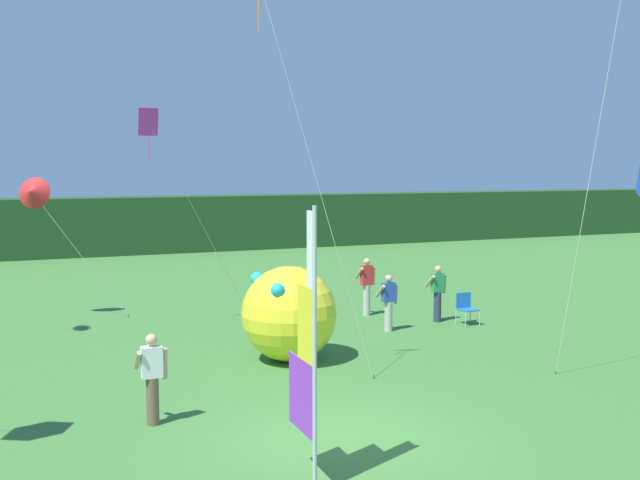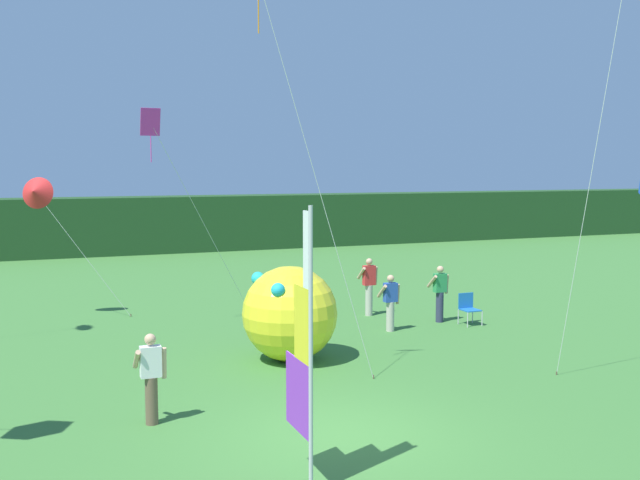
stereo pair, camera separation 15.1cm
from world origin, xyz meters
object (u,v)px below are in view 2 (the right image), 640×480
object	(u,v)px
person_far_right	(151,376)
kite_orange_diamond_3	(270,21)
person_mid_field	(369,285)
inflatable_balloon	(290,313)
person_far_left	(390,301)
kite_magenta_diamond_1	(157,136)
person_near_banner	(440,292)
kite_red_delta_6	(36,192)
banner_flag	(303,353)
folding_chair	(468,307)

from	to	relation	value
person_far_right	kite_orange_diamond_3	bearing A→B (deg)	20.02
person_mid_field	inflatable_balloon	bearing A→B (deg)	-134.75
person_far_left	person_far_right	bearing A→B (deg)	-145.69
person_far_right	inflatable_balloon	distance (m)	4.79
person_mid_field	kite_orange_diamond_3	bearing A→B (deg)	-129.59
person_mid_field	person_far_left	bearing A→B (deg)	-99.99
person_far_right	kite_magenta_diamond_1	xyz separation A→B (m)	(1.41, 7.34, 4.45)
person_near_banner	inflatable_balloon	size ratio (longest dim) A/B	0.74
kite_orange_diamond_3	kite_magenta_diamond_1	bearing A→B (deg)	99.78
person_mid_field	kite_red_delta_6	world-z (taller)	kite_red_delta_6
kite_orange_diamond_3	person_far_left	bearing A→B (deg)	40.46
person_near_banner	person_far_left	world-z (taller)	person_near_banner
banner_flag	kite_orange_diamond_3	xyz separation A→B (m)	(0.92, 4.22, 5.35)
banner_flag	person_far_left	world-z (taller)	banner_flag
person_far_left	folding_chair	xyz separation A→B (m)	(2.47, -0.05, -0.31)
banner_flag	inflatable_balloon	world-z (taller)	banner_flag
folding_chair	person_far_left	bearing A→B (deg)	178.74
person_mid_field	kite_red_delta_6	size ratio (longest dim) A/B	0.41
folding_chair	kite_orange_diamond_3	xyz separation A→B (m)	(-7.17, -3.96, 6.75)
banner_flag	person_near_banner	distance (m)	11.58
person_mid_field	kite_magenta_diamond_1	bearing A→B (deg)	177.35
kite_orange_diamond_3	folding_chair	bearing A→B (deg)	28.88
folding_chair	person_near_banner	bearing A→B (deg)	135.87
folding_chair	kite_magenta_diamond_1	distance (m)	9.88
person_far_right	person_mid_field	bearing A→B (deg)	42.89
person_near_banner	person_mid_field	size ratio (longest dim) A/B	0.94
person_far_left	kite_red_delta_6	size ratio (longest dim) A/B	0.37
person_near_banner	inflatable_balloon	bearing A→B (deg)	-156.47
folding_chair	kite_magenta_diamond_1	world-z (taller)	kite_magenta_diamond_1
person_near_banner	kite_orange_diamond_3	world-z (taller)	kite_orange_diamond_3
banner_flag	person_mid_field	xyz separation A→B (m)	(6.00, 10.36, -0.98)
kite_red_delta_6	person_mid_field	bearing A→B (deg)	-17.08
person_far_right	kite_orange_diamond_3	xyz separation A→B (m)	(2.52, 0.92, 6.40)
inflatable_balloon	kite_magenta_diamond_1	size ratio (longest dim) A/B	0.37
kite_magenta_diamond_1	kite_orange_diamond_3	bearing A→B (deg)	-80.22
person_mid_field	kite_magenta_diamond_1	distance (m)	7.58
person_mid_field	kite_red_delta_6	bearing A→B (deg)	162.92
banner_flag	person_mid_field	world-z (taller)	banner_flag
person_far_left	folding_chair	distance (m)	2.49
kite_magenta_diamond_1	person_far_right	bearing A→B (deg)	-100.88
banner_flag	person_mid_field	bearing A→B (deg)	59.94
folding_chair	kite_magenta_diamond_1	size ratio (longest dim) A/B	0.15
kite_magenta_diamond_1	kite_red_delta_6	distance (m)	4.29
banner_flag	folding_chair	size ratio (longest dim) A/B	4.48
kite_magenta_diamond_1	kite_red_delta_6	xyz separation A→B (m)	(-3.07, 2.56, -1.55)
person_mid_field	kite_orange_diamond_3	distance (m)	10.17
folding_chair	kite_red_delta_6	world-z (taller)	kite_red_delta_6
banner_flag	person_far_right	world-z (taller)	banner_flag
person_far_right	kite_red_delta_6	distance (m)	10.45
person_far_left	folding_chair	world-z (taller)	person_far_left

